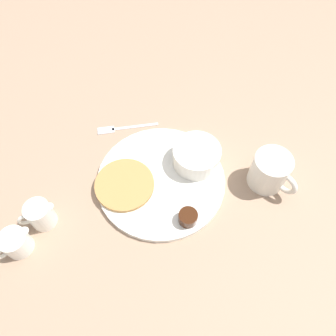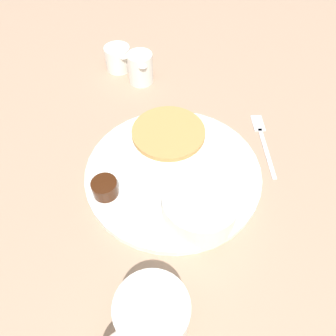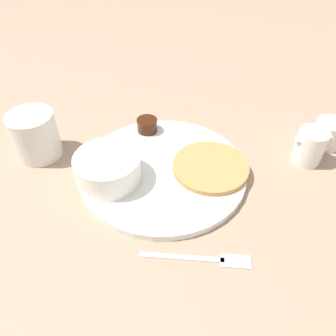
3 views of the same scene
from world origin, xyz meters
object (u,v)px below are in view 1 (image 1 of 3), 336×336
at_px(coffee_mug, 270,172).
at_px(creamer_pitcher_near, 40,215).
at_px(creamer_pitcher_far, 16,243).
at_px(plate, 161,180).
at_px(bowl, 196,155).
at_px(fork, 120,128).

relative_size(coffee_mug, creamer_pitcher_near, 1.57).
bearing_deg(creamer_pitcher_near, creamer_pitcher_far, 160.17).
xyz_separation_m(plate, coffee_mug, (0.06, -0.22, 0.04)).
bearing_deg(creamer_pitcher_far, bowl, -47.08).
relative_size(plate, bowl, 2.68).
bearing_deg(creamer_pitcher_far, plate, -47.49).
xyz_separation_m(plate, creamer_pitcher_far, (-0.21, 0.23, 0.02)).
bearing_deg(creamer_pitcher_far, creamer_pitcher_near, -19.83).
relative_size(coffee_mug, fork, 0.70).
height_order(plate, creamer_pitcher_near, creamer_pitcher_near).
height_order(creamer_pitcher_near, creamer_pitcher_far, creamer_pitcher_near).
xyz_separation_m(coffee_mug, creamer_pitcher_far, (-0.27, 0.45, -0.02)).
xyz_separation_m(bowl, creamer_pitcher_near, (-0.21, 0.27, -0.00)).
distance_m(coffee_mug, creamer_pitcher_far, 0.53).
bearing_deg(creamer_pitcher_near, plate, -54.46).
height_order(coffee_mug, creamer_pitcher_near, coffee_mug).
distance_m(bowl, coffee_mug, 0.16).
height_order(plate, coffee_mug, coffee_mug).
distance_m(bowl, creamer_pitcher_near, 0.34).
bearing_deg(creamer_pitcher_far, fork, -16.29).
distance_m(coffee_mug, creamer_pitcher_near, 0.48).
bearing_deg(fork, creamer_pitcher_near, 164.56).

